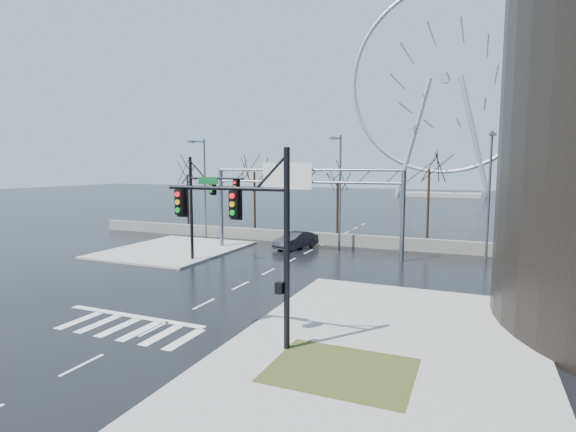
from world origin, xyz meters
The scene contains 18 objects.
ground centered at (0.00, 0.00, 0.00)m, with size 260.00×260.00×0.00m, color black.
sidewalk_right_ext centered at (10.00, 2.00, 0.07)m, with size 12.00×10.00×0.15m, color gray.
sidewalk_far centered at (-11.00, 12.00, 0.07)m, with size 10.00×12.00×0.15m, color gray.
grass_strip centered at (9.00, -5.00, 0.15)m, with size 5.00×4.00×0.02m, color #2E3717.
barrier_wall centered at (0.00, 20.00, 0.55)m, with size 52.00×0.50×1.10m, color slate.
signal_mast_near centered at (5.14, -4.04, 4.87)m, with size 5.52×0.41×8.00m.
signal_mast_far centered at (-5.87, 8.96, 4.83)m, with size 4.72×0.41×8.00m.
sign_gantry centered at (-0.38, 14.96, 5.18)m, with size 16.36×0.40×7.60m.
streetlight_left centered at (-12.00, 18.16, 5.89)m, with size 0.50×2.55×10.00m.
streetlight_mid centered at (2.00, 18.16, 5.89)m, with size 0.50×2.55×10.00m.
streetlight_right centered at (14.00, 18.16, 5.89)m, with size 0.50×2.55×10.00m.
tree_far_left centered at (-18.00, 24.00, 5.57)m, with size 3.50×3.50×7.00m.
tree_left centered at (-9.00, 23.50, 5.98)m, with size 3.75×3.75×7.50m.
tree_center centered at (0.00, 24.50, 5.17)m, with size 3.25×3.25×6.50m.
tree_right centered at (9.00, 23.50, 6.22)m, with size 3.90×3.90×7.80m.
tree_far_right centered at (17.00, 24.00, 5.41)m, with size 3.40×3.40×6.80m.
ferris_wheel centered at (5.00, 95.00, 26.13)m, with size 45.00×6.00×50.91m.
car centered at (-1.57, 17.00, 0.76)m, with size 1.60×4.60×1.52m, color black.
Camera 1 is at (13.16, -19.63, 7.27)m, focal length 28.00 mm.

